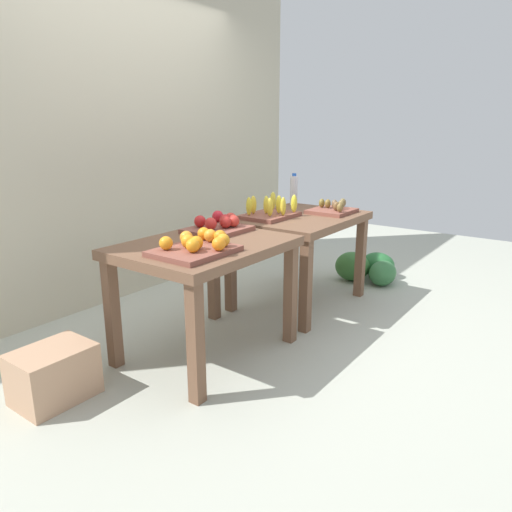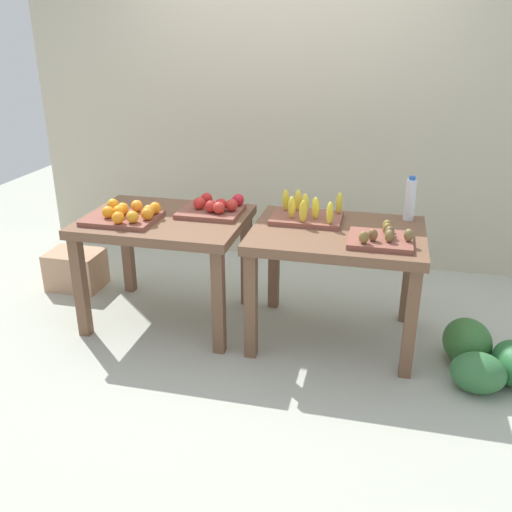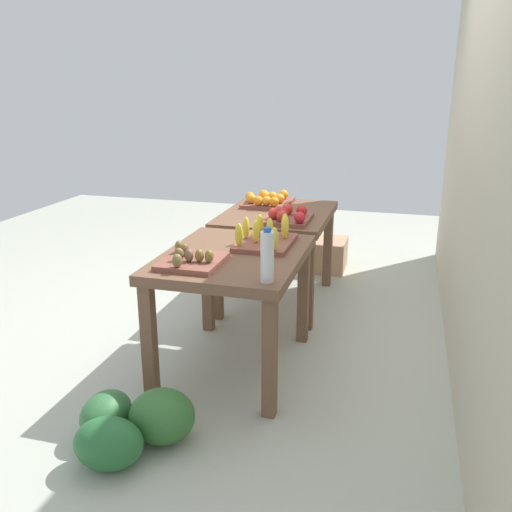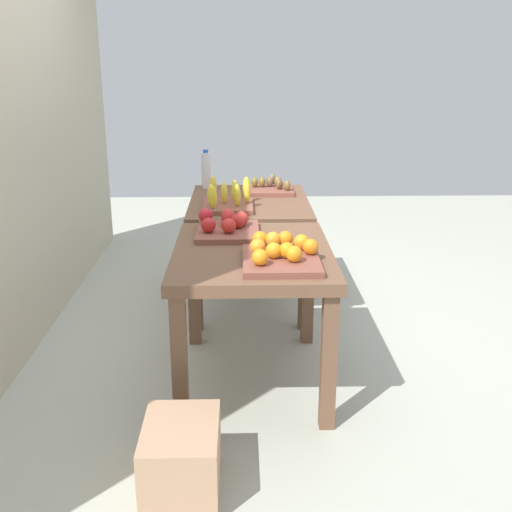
# 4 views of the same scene
# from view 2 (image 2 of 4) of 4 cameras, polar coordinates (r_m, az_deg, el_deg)

# --- Properties ---
(ground_plane) EXTENTS (8.00, 8.00, 0.00)m
(ground_plane) POSITION_cam_2_polar(r_m,az_deg,el_deg) (3.79, -0.75, -7.24)
(ground_plane) COLOR #B1B4A5
(back_wall) EXTENTS (4.40, 0.12, 3.00)m
(back_wall) POSITION_cam_2_polar(r_m,az_deg,el_deg) (4.63, 3.43, 17.72)
(back_wall) COLOR beige
(back_wall) RESTS_ON ground_plane
(display_table_left) EXTENTS (1.04, 0.80, 0.74)m
(display_table_left) POSITION_cam_2_polar(r_m,az_deg,el_deg) (3.69, -9.27, 2.40)
(display_table_left) COLOR brown
(display_table_left) RESTS_ON ground_plane
(display_table_right) EXTENTS (1.04, 0.80, 0.74)m
(display_table_right) POSITION_cam_2_polar(r_m,az_deg,el_deg) (3.44, 8.29, 0.93)
(display_table_right) COLOR brown
(display_table_right) RESTS_ON ground_plane
(orange_bin) EXTENTS (0.45, 0.37, 0.11)m
(orange_bin) POSITION_cam_2_polar(r_m,az_deg,el_deg) (3.61, -13.17, 4.14)
(orange_bin) COLOR brown
(orange_bin) RESTS_ON display_table_left
(apple_bin) EXTENTS (0.41, 0.35, 0.11)m
(apple_bin) POSITION_cam_2_polar(r_m,az_deg,el_deg) (3.67, -4.31, 4.94)
(apple_bin) COLOR brown
(apple_bin) RESTS_ON display_table_left
(banana_crate) EXTENTS (0.44, 0.32, 0.17)m
(banana_crate) POSITION_cam_2_polar(r_m,az_deg,el_deg) (3.54, 5.28, 4.34)
(banana_crate) COLOR brown
(banana_crate) RESTS_ON display_table_right
(kiwi_bin) EXTENTS (0.37, 0.32, 0.10)m
(kiwi_bin) POSITION_cam_2_polar(r_m,az_deg,el_deg) (3.23, 12.76, 1.80)
(kiwi_bin) COLOR brown
(kiwi_bin) RESTS_ON display_table_right
(water_bottle) EXTENTS (0.07, 0.07, 0.28)m
(water_bottle) POSITION_cam_2_polar(r_m,az_deg,el_deg) (3.65, 15.52, 5.62)
(water_bottle) COLOR silver
(water_bottle) RESTS_ON display_table_right
(watermelon_pile) EXTENTS (0.56, 0.61, 0.28)m
(watermelon_pile) POSITION_cam_2_polar(r_m,az_deg,el_deg) (3.49, 22.41, -9.51)
(watermelon_pile) COLOR #276734
(watermelon_pile) RESTS_ON ground_plane
(cardboard_produce_box) EXTENTS (0.40, 0.30, 0.29)m
(cardboard_produce_box) POSITION_cam_2_polar(r_m,az_deg,el_deg) (4.51, -17.97, -1.33)
(cardboard_produce_box) COLOR tan
(cardboard_produce_box) RESTS_ON ground_plane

